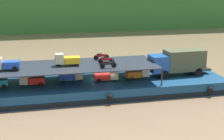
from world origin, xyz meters
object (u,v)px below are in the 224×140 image
Objects in this scene: motorcycle_upper_stbd at (101,56)px; mini_truck_upper_mid at (67,60)px; mini_truck_lower_mid at (71,76)px; mini_truck_upper_stern at (6,64)px; motorcycle_upper_centre at (106,60)px; cargo_barge at (103,87)px; mini_truck_lower_aft at (32,80)px; motorcycle_upper_port at (108,64)px; mini_truck_lower_bow at (138,73)px; mini_truck_lower_fore at (107,76)px; covered_lorry at (178,62)px.

mini_truck_upper_mid is at bearing -154.37° from motorcycle_upper_stbd.
motorcycle_upper_stbd reaches higher than mini_truck_lower_mid.
mini_truck_upper_stern reaches higher than motorcycle_upper_centre.
cargo_barge is 15.19× the size of motorcycle_upper_centre.
motorcycle_upper_centre reaches higher than mini_truck_lower_mid.
mini_truck_lower_aft is at bearing -178.34° from cargo_barge.
motorcycle_upper_port and motorcycle_upper_stbd have the same top height.
motorcycle_upper_port is at bearing -84.21° from cargo_barge.
mini_truck_lower_bow is at bearing -2.10° from motorcycle_upper_centre.
mini_truck_upper_mid is 4.74m from motorcycle_upper_stbd.
motorcycle_upper_stbd is (10.78, 2.76, -0.26)m from mini_truck_upper_stern.
motorcycle_upper_centre reaches higher than mini_truck_lower_fore.
mini_truck_lower_mid is 4.85m from motorcycle_upper_port.
mini_truck_upper_mid is at bearing 153.69° from motorcycle_upper_port.
mini_truck_upper_stern reaches higher than motorcycle_upper_port.
mini_truck_lower_fore is at bearing -5.84° from mini_truck_upper_mid.
mini_truck_lower_aft and mini_truck_lower_mid have the same top height.
motorcycle_upper_port is 1.00× the size of motorcycle_upper_centre.
covered_lorry reaches higher than cargo_barge.
mini_truck_lower_fore is 1.46× the size of motorcycle_upper_centre.
mini_truck_lower_mid is 1.45× the size of motorcycle_upper_stbd.
mini_truck_lower_mid is at bearing 173.80° from motorcycle_upper_centre.
motorcycle_upper_centre is at bearing -85.18° from motorcycle_upper_stbd.
covered_lorry is 13.06m from mini_truck_lower_mid.
cargo_barge is at bearing -7.28° from mini_truck_lower_mid.
mini_truck_lower_aft is at bearing -178.28° from motorcycle_upper_centre.
mini_truck_lower_bow is (-5.25, -0.50, -1.00)m from covered_lorry.
mini_truck_lower_bow is 4.78m from motorcycle_upper_port.
motorcycle_upper_stbd reaches higher than cargo_barge.
cargo_barge is at bearing 3.63° from mini_truck_upper_stern.
mini_truck_lower_mid is (-3.56, 0.45, 1.44)m from cargo_barge.
covered_lorry is at bearing 3.00° from mini_truck_upper_stern.
cargo_barge is 3.87m from mini_truck_lower_mid.
cargo_barge is 9.78m from covered_lorry.
mini_truck_lower_fore is 1.46× the size of motorcycle_upper_stbd.
mini_truck_upper_mid is (-13.48, -0.34, 1.00)m from covered_lorry.
mini_truck_upper_stern is (-10.53, -0.67, 3.44)m from cargo_barge.
mini_truck_lower_aft is 1.46× the size of motorcycle_upper_stbd.
mini_truck_upper_stern is at bearing -170.29° from mini_truck_lower_aft.
mini_truck_lower_fore is at bearing -175.62° from mini_truck_lower_bow.
mini_truck_lower_aft is (-17.44, -0.61, -1.00)m from covered_lorry.
motorcycle_upper_centre is (-3.79, 0.14, 1.74)m from mini_truck_lower_bow.
mini_truck_lower_fore is 2.40m from motorcycle_upper_port.
mini_truck_lower_mid is 1.00× the size of mini_truck_upper_mid.
motorcycle_upper_stbd is (8.22, 2.32, 1.74)m from mini_truck_lower_aft.
mini_truck_lower_mid is at bearing 42.06° from mini_truck_upper_mid.
mini_truck_lower_bow is 8.47m from mini_truck_upper_mid.
mini_truck_upper_stern is at bearing -165.66° from motorcycle_upper_stbd.
covered_lorry is 9.16m from mini_truck_lower_fore.
covered_lorry is 4.16× the size of motorcycle_upper_stbd.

